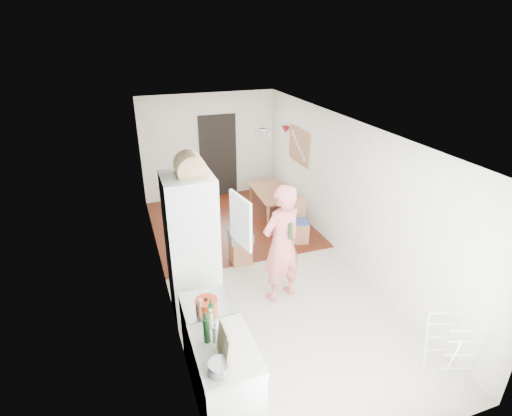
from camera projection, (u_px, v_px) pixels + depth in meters
room_shell at (260, 203)px, 6.47m from camera, size 3.20×7.00×2.50m
floor at (259, 268)px, 6.99m from camera, size 3.20×7.00×0.01m
wood_floor_overlay at (230, 223)px, 8.57m from camera, size 3.20×3.30×0.01m
sage_wall_panel at (180, 246)px, 4.02m from camera, size 0.02×3.00×1.30m
tile_splashback at (195, 336)px, 3.85m from camera, size 0.02×1.90×0.50m
doorway_recess at (218, 156)px, 9.62m from camera, size 0.90×0.04×2.00m
base_cabinet at (226, 382)px, 4.24m from camera, size 0.60×0.90×0.86m
worktop at (225, 349)px, 4.04m from camera, size 0.62×0.92×0.06m
range_cooker at (210, 334)px, 4.87m from camera, size 0.60×0.60×0.88m
cooker_top at (208, 304)px, 4.68m from camera, size 0.60×0.60×0.04m
fridge_housing at (192, 249)px, 5.49m from camera, size 0.66×0.66×2.15m
fridge_door at (241, 221)px, 5.22m from camera, size 0.14×0.56×0.70m
fridge_interior at (213, 215)px, 5.39m from camera, size 0.02×0.52×0.66m
pinboard at (299, 146)px, 8.45m from camera, size 0.03×0.90×0.70m
pinboard_frame at (299, 146)px, 8.45m from camera, size 0.00×0.94×0.74m
wall_sconce at (286, 130)px, 8.91m from camera, size 0.18×0.18×0.16m
person at (282, 234)px, 5.82m from camera, size 0.93×0.74×2.21m
dining_table at (274, 203)px, 9.04m from camera, size 0.72×1.23×0.42m
dining_chair at (298, 221)px, 7.70m from camera, size 0.44×0.44×0.87m
stool at (240, 251)px, 7.09m from camera, size 0.35×0.35×0.45m
grey_drape at (240, 236)px, 6.94m from camera, size 0.41×0.41×0.18m
drying_rack at (452, 349)px, 4.69m from camera, size 0.54×0.51×0.84m
bread_bin at (190, 167)px, 5.00m from camera, size 0.46×0.44×0.21m
red_casserole at (206, 306)px, 4.50m from camera, size 0.29×0.29×0.15m
steel_pan at (220, 368)px, 3.72m from camera, size 0.28×0.28×0.11m
held_bottle at (290, 231)px, 5.67m from camera, size 0.05×0.05×0.25m
bottle_a at (207, 330)px, 4.04m from camera, size 0.08×0.08×0.29m
bottle_b at (212, 316)px, 4.24m from camera, size 0.08×0.08×0.29m
bottle_c at (216, 334)px, 4.06m from camera, size 0.10×0.10×0.20m
pepper_mill_front at (211, 320)px, 4.24m from camera, size 0.07×0.07×0.21m
pepper_mill_back at (200, 310)px, 4.40m from camera, size 0.07×0.07×0.20m
chopping_boards at (223, 345)px, 3.81m from camera, size 0.05×0.26×0.36m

